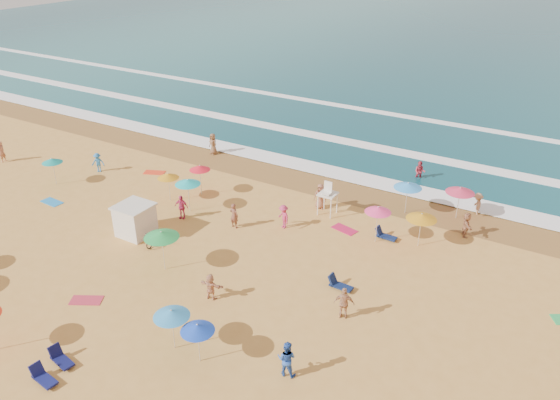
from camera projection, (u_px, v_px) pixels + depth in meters
The scene contains 12 objects.
ground at pixel (216, 256), 33.48m from camera, with size 220.00×220.00×0.00m, color gold.
ocean at pixel (499, 38), 97.78m from camera, with size 220.00×140.00×0.18m, color #0C4756.
wet_sand at pixel (312, 182), 43.04m from camera, with size 220.00×220.00×0.00m, color olive.
surf_foam at pixel (357, 146), 49.75m from camera, with size 200.00×18.70×0.05m.
cabana at pixel (135, 221), 35.38m from camera, with size 2.00×2.00×2.00m, color silver.
cabana_roof at pixel (133, 206), 34.90m from camera, with size 2.20×2.20×0.12m, color silver.
bicycle at pixel (155, 237), 34.51m from camera, with size 0.65×1.87×0.98m, color black.
lifeguard_stand at pixel (328, 200), 37.88m from camera, with size 1.20×1.20×2.10m, color white, non-canonical shape.
beach_umbrellas at pixel (258, 240), 31.09m from camera, with size 47.87×26.50×0.81m.
loungers at pixel (318, 342), 26.29m from camera, with size 40.10×20.21×0.34m.
towels at pixel (226, 283), 30.90m from camera, with size 44.74×22.06×0.03m.
beachgoers at pixel (253, 209), 37.20m from camera, with size 37.99×26.65×2.14m.
Camera 1 is at (17.96, -22.28, 18.13)m, focal length 35.00 mm.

